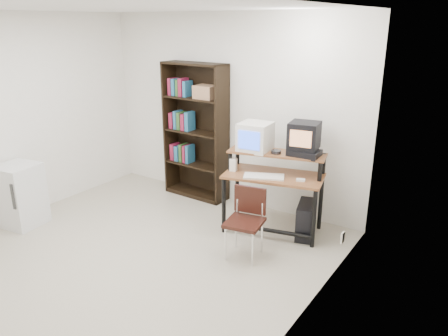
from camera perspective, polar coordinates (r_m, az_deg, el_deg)
The scene contains 19 objects.
floor at distance 5.06m, azimuth -12.01°, elevation -11.15°, with size 4.00×4.00×0.01m, color #BEB49D.
ceiling at distance 4.41m, azimuth -14.40°, elevation 19.72°, with size 4.00×4.00×0.01m, color white.
back_wall at distance 6.07m, azimuth 0.72°, elevation 7.48°, with size 4.00×0.01×2.60m, color white.
left_wall at distance 6.15m, azimuth -26.16°, elevation 5.72°, with size 0.01×4.00×2.60m, color white.
right_wall at distance 3.45m, azimuth 10.54°, elevation -1.62°, with size 0.01×4.00×2.60m, color white.
computer_desk at distance 5.28m, azimuth 6.55°, elevation -1.31°, with size 1.27×0.84×0.98m.
crt_monitor at distance 5.31m, azimuth 4.11°, elevation 4.08°, with size 0.40×0.41×0.35m.
vcr at distance 5.18m, azimuth 10.43°, elevation 1.91°, with size 0.36×0.26×0.08m, color black.
crt_tv at distance 5.19m, azimuth 10.43°, elevation 4.19°, with size 0.39×0.38×0.32m.
cd_spindle at distance 5.22m, azimuth 6.80°, elevation 2.03°, with size 0.12×0.12×0.05m, color #26262B.
keyboard at distance 5.14m, azimuth 5.23°, elevation -1.18°, with size 0.47×0.21×0.04m, color silver.
mousepad at distance 5.10m, azimuth 9.94°, elevation -1.76°, with size 0.22×0.18×0.01m, color black.
mouse at distance 5.08m, azimuth 9.97°, elevation -1.60°, with size 0.10×0.06×0.03m, color white.
desk_speaker at distance 5.33m, azimuth 1.23°, elevation 0.36°, with size 0.08×0.07×0.17m, color silver.
pc_tower at distance 5.37m, azimuth 10.68°, elevation -6.66°, with size 0.20×0.45×0.42m, color black.
school_chair at distance 4.78m, azimuth 2.95°, elevation -6.22°, with size 0.44×0.44×0.76m.
bookshelf at distance 6.29m, azimuth -3.61°, elevation 4.95°, with size 0.98×0.35×1.94m.
mini_fridge at distance 6.07m, azimuth -25.07°, elevation -3.23°, with size 0.53×0.53×0.80m.
wall_outlet at distance 4.85m, azimuth 15.23°, elevation -8.74°, with size 0.02×0.08×0.12m, color beige.
Camera 1 is at (3.24, -3.00, 2.48)m, focal length 35.00 mm.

